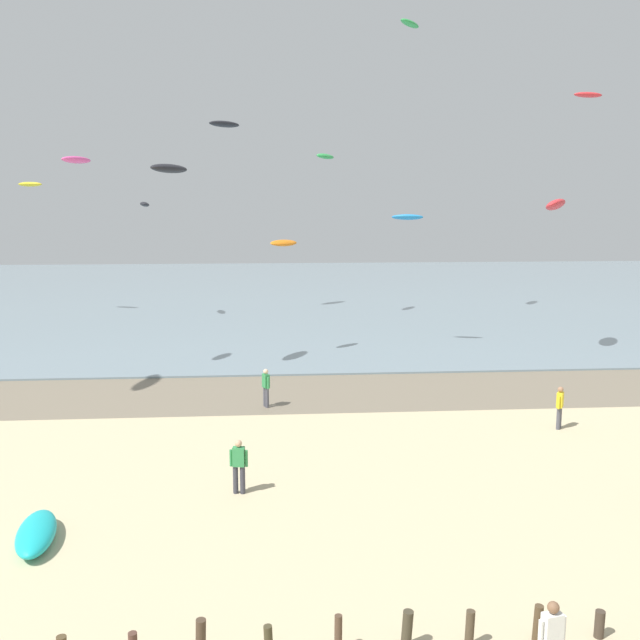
% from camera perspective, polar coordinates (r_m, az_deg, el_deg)
% --- Properties ---
extents(wet_sand_strip, '(120.00, 6.78, 0.01)m').
position_cam_1_polar(wet_sand_strip, '(33.49, -8.58, -5.99)').
color(wet_sand_strip, '#7A6D59').
rests_on(wet_sand_strip, ground).
extents(sea, '(160.00, 70.00, 0.10)m').
position_cam_1_polar(sea, '(71.19, -6.37, 2.22)').
color(sea, gray).
rests_on(sea, ground).
extents(groyne_mid, '(20.38, 0.34, 0.81)m').
position_cam_1_polar(groyne_mid, '(15.76, 11.79, -23.23)').
color(groyne_mid, '#483A27').
rests_on(groyne_mid, ground).
extents(person_nearest_camera, '(0.56, 0.28, 1.71)m').
position_cam_1_polar(person_nearest_camera, '(22.15, -6.57, -11.54)').
color(person_nearest_camera, '#383842').
rests_on(person_nearest_camera, ground).
extents(person_by_waterline, '(0.35, 0.53, 1.71)m').
position_cam_1_polar(person_by_waterline, '(31.04, -4.39, -5.39)').
color(person_by_waterline, '#4C4C56').
rests_on(person_by_waterline, ground).
extents(person_left_flank, '(0.38, 0.49, 1.71)m').
position_cam_1_polar(person_left_flank, '(29.59, 18.79, -6.61)').
color(person_left_flank, '#4C4C56').
rests_on(person_left_flank, ground).
extents(grounded_kite, '(1.42, 2.84, 0.54)m').
position_cam_1_polar(grounded_kite, '(20.70, -21.94, -15.68)').
color(grounded_kite, '#19B2B7').
rests_on(grounded_kite, ground).
extents(kite_aloft_0, '(2.13, 2.87, 0.48)m').
position_cam_1_polar(kite_aloft_0, '(36.59, -12.09, 11.88)').
color(kite_aloft_0, black).
extents(kite_aloft_2, '(2.77, 2.58, 0.56)m').
position_cam_1_polar(kite_aloft_2, '(57.05, -7.73, 15.41)').
color(kite_aloft_2, black).
extents(kite_aloft_3, '(2.66, 3.35, 0.93)m').
position_cam_1_polar(kite_aloft_3, '(42.94, 18.50, 8.83)').
color(kite_aloft_3, red).
extents(kite_aloft_4, '(1.46, 2.16, 0.42)m').
position_cam_1_polar(kite_aloft_4, '(37.38, -19.09, 12.12)').
color(kite_aloft_4, '#E54C99').
extents(kite_aloft_5, '(2.25, 2.63, 0.59)m').
position_cam_1_polar(kite_aloft_5, '(55.46, 7.27, 22.66)').
color(kite_aloft_5, green).
extents(kite_aloft_7, '(2.26, 1.46, 0.45)m').
position_cam_1_polar(kite_aloft_7, '(59.79, -22.37, 10.10)').
color(kite_aloft_7, yellow).
extents(kite_aloft_8, '(2.14, 1.06, 0.38)m').
position_cam_1_polar(kite_aloft_8, '(50.43, 20.83, 16.63)').
color(kite_aloft_8, red).
extents(kite_aloft_10, '(1.98, 1.09, 0.47)m').
position_cam_1_polar(kite_aloft_10, '(42.88, 7.07, 8.25)').
color(kite_aloft_10, '#2384D1').
extents(kite_aloft_11, '(1.10, 2.24, 0.49)m').
position_cam_1_polar(kite_aloft_11, '(54.99, -13.98, 9.06)').
color(kite_aloft_11, black).
extents(kite_aloft_12, '(1.93, 1.81, 0.51)m').
position_cam_1_polar(kite_aloft_12, '(40.51, -2.95, 6.23)').
color(kite_aloft_12, orange).
extents(kite_aloft_13, '(1.96, 2.37, 0.53)m').
position_cam_1_polar(kite_aloft_13, '(54.07, 0.43, 13.08)').
color(kite_aloft_13, green).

